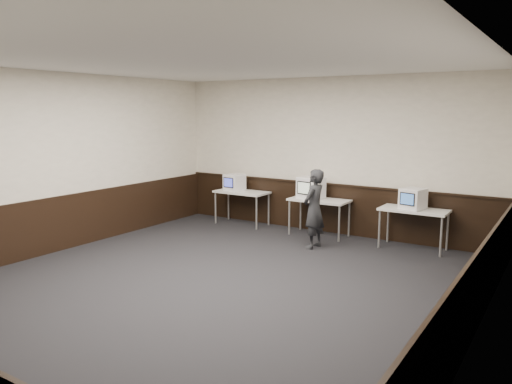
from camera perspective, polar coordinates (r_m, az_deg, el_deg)
floor at (r=7.37m, az=-5.27°, el=-10.73°), size 8.00×8.00×0.00m
ceiling at (r=6.96m, az=-5.67°, el=14.87°), size 8.00×8.00×0.00m
back_wall at (r=10.41m, az=8.29°, el=4.12°), size 7.00×0.00×7.00m
left_wall at (r=9.54m, az=-22.25°, el=3.07°), size 0.00×8.00×8.00m
right_wall at (r=5.57m, az=24.15°, el=-0.98°), size 0.00×8.00×8.00m
wainscot_back at (r=10.55m, az=8.11°, el=-1.86°), size 6.98×0.04×1.00m
wainscot_left at (r=9.69m, az=-21.79°, el=-3.41°), size 0.04×7.98×1.00m
wainscot_right at (r=5.86m, az=23.23°, el=-11.61°), size 0.04×7.98×1.00m
wainscot_rail at (r=10.44m, az=8.13°, el=0.93°), size 6.98×0.06×0.04m
desk_left at (r=11.11m, az=-1.64°, el=-0.27°), size 1.20×0.60×0.75m
desk_center at (r=10.17m, az=7.24°, el=-1.22°), size 1.20×0.60×0.75m
desk_right at (r=9.53m, az=17.60°, el=-2.29°), size 1.20×0.60×0.75m
emac_left at (r=11.14m, az=-2.49°, el=1.10°), size 0.41×0.44×0.37m
emac_center at (r=10.19m, az=6.30°, el=0.48°), size 0.52×0.54×0.44m
emac_right at (r=9.46m, az=17.49°, el=-0.74°), size 0.47×0.48×0.38m
person at (r=9.23m, az=6.64°, el=-1.92°), size 0.39×0.56×1.47m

